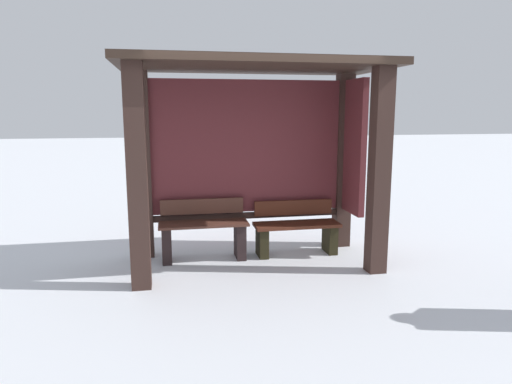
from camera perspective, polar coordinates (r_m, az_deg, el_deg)
name	(u,v)px	position (r m, az deg, el deg)	size (l,w,h in m)	color
ground_plane	(255,263)	(5.93, -0.14, -8.84)	(60.00, 60.00, 0.00)	silver
bus_shelter	(259,129)	(5.81, 0.43, 7.90)	(3.21, 1.60, 2.50)	#36231E
bench_left_inside	(204,233)	(6.03, -6.54, -5.07)	(1.15, 0.40, 0.78)	#502D22
bench_center_inside	(296,230)	(6.25, 5.01, -4.75)	(1.15, 0.39, 0.71)	#532618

